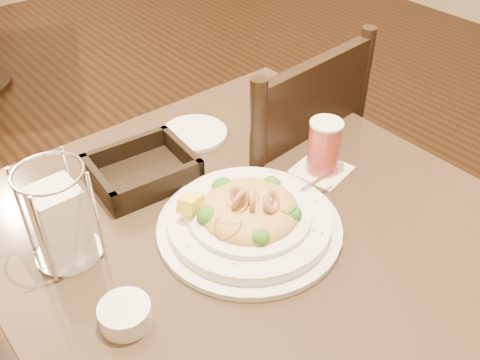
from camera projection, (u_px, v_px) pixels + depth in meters
main_table at (246, 297)px, 1.15m from camera, size 0.90×0.90×0.73m
dining_chair_near at (268, 184)px, 1.46m from camera, size 0.45×0.45×0.93m
pasta_bowl at (249, 217)px, 0.97m from camera, size 0.38×0.34×0.11m
drink_glass at (324, 147)px, 1.09m from camera, size 0.12×0.12×0.12m
bread_basket at (143, 172)px, 1.09m from camera, size 0.21×0.18×0.06m
napkin_caddy at (61, 221)px, 0.89m from camera, size 0.12×0.12×0.19m
side_plate at (194, 133)px, 1.23m from camera, size 0.20×0.20×0.01m
butter_ramekin at (125, 314)px, 0.82m from camera, size 0.08×0.08×0.04m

